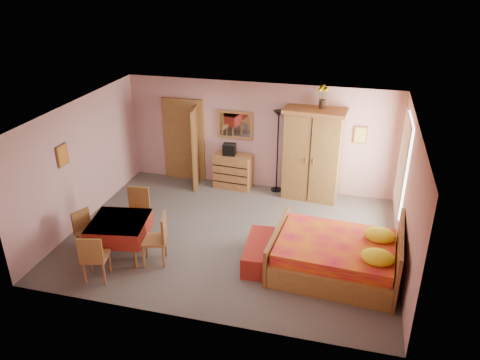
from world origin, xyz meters
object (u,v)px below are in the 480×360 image
(stereo, at_px, (229,149))
(bench, at_px, (258,252))
(chest_of_drawers, at_px, (233,171))
(sunflower_vase, at_px, (323,97))
(chair_south, at_px, (95,256))
(chair_east, at_px, (154,239))
(chair_north, at_px, (136,213))
(bed, at_px, (335,247))
(dining_table, at_px, (121,238))
(wall_mirror, at_px, (235,125))
(floor_lamp, at_px, (277,152))
(chair_west, at_px, (88,233))
(wardrobe, at_px, (312,155))

(stereo, bearing_deg, bench, -64.97)
(chest_of_drawers, height_order, stereo, stereo)
(stereo, relative_size, sunflower_vase, 0.58)
(stereo, bearing_deg, chair_south, -106.77)
(chair_south, bearing_deg, chair_east, 29.63)
(chair_north, bearing_deg, bed, 170.71)
(stereo, height_order, dining_table, stereo)
(wall_mirror, distance_m, stereo, 0.60)
(floor_lamp, bearing_deg, sunflower_vase, -3.61)
(bed, relative_size, bench, 1.81)
(chest_of_drawers, distance_m, chair_north, 2.95)
(wall_mirror, relative_size, chair_east, 0.88)
(chair_north, bearing_deg, chair_south, 83.48)
(stereo, relative_size, chair_west, 0.36)
(chair_west, bearing_deg, chair_east, 112.58)
(chest_of_drawers, distance_m, floor_lamp, 1.22)
(wall_mirror, xyz_separation_m, floor_lamp, (1.07, -0.13, -0.54))
(wall_mirror, height_order, chair_north, wall_mirror)
(bed, bearing_deg, wall_mirror, 134.30)
(wardrobe, relative_size, chair_south, 2.32)
(wardrobe, xyz_separation_m, chair_west, (-3.83, -3.39, -0.66))
(stereo, relative_size, wardrobe, 0.14)
(floor_lamp, distance_m, dining_table, 4.24)
(sunflower_vase, relative_size, dining_table, 0.51)
(sunflower_vase, height_order, chair_west, sunflower_vase)
(chest_of_drawers, xyz_separation_m, chair_south, (-1.34, -4.17, 0.04))
(wall_mirror, xyz_separation_m, chair_south, (-1.34, -4.38, -1.08))
(chair_south, xyz_separation_m, chair_east, (0.78, 0.71, 0.03))
(chest_of_drawers, relative_size, chair_west, 1.07)
(floor_lamp, distance_m, sunflower_vase, 1.71)
(chair_east, bearing_deg, chair_west, 73.63)
(bed, bearing_deg, chair_south, -158.92)
(wall_mirror, xyz_separation_m, stereo, (-0.09, -0.22, -0.56))
(bed, bearing_deg, wardrobe, 108.87)
(chair_west, bearing_deg, bench, 121.44)
(chair_south, height_order, chair_north, chair_north)
(chest_of_drawers, relative_size, wall_mirror, 1.04)
(stereo, distance_m, chair_north, 2.95)
(chair_east, bearing_deg, wardrobe, -52.23)
(chest_of_drawers, height_order, floor_lamp, floor_lamp)
(bed, bearing_deg, chest_of_drawers, 136.27)
(chest_of_drawers, distance_m, chair_west, 3.95)
(chair_east, bearing_deg, chair_south, 116.36)
(stereo, bearing_deg, wall_mirror, 68.35)
(chair_east, bearing_deg, sunflower_vase, -52.93)
(sunflower_vase, bearing_deg, chest_of_drawers, -179.47)
(chair_east, bearing_deg, floor_lamp, -40.98)
(dining_table, bearing_deg, stereo, 70.73)
(dining_table, xyz_separation_m, chair_north, (-0.04, 0.75, 0.12))
(wardrobe, xyz_separation_m, chair_north, (-3.21, -2.58, -0.59))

